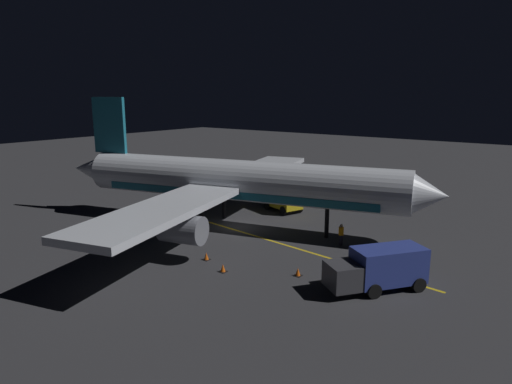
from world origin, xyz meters
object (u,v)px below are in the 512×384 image
(baggage_truck, at_px, (380,269))
(ground_crew_worker, at_px, (341,235))
(traffic_cone_near_left, at_px, (223,268))
(airliner, at_px, (232,182))
(traffic_cone_near_right, at_px, (206,256))
(traffic_cone_under_wing, at_px, (298,272))
(catering_truck, at_px, (280,197))

(baggage_truck, height_order, ground_crew_worker, baggage_truck)
(baggage_truck, relative_size, traffic_cone_near_left, 11.25)
(traffic_cone_near_left, bearing_deg, airliner, -143.46)
(traffic_cone_near_right, xyz_separation_m, traffic_cone_under_wing, (-1.47, 6.86, 0.00))
(airliner, xyz_separation_m, catering_truck, (-7.52, 0.16, -2.78))
(airliner, relative_size, traffic_cone_near_right, 65.41)
(baggage_truck, bearing_deg, airliner, -107.36)
(baggage_truck, relative_size, traffic_cone_under_wing, 11.25)
(catering_truck, height_order, traffic_cone_near_left, catering_truck)
(ground_crew_worker, bearing_deg, traffic_cone_near_left, -21.75)
(ground_crew_worker, bearing_deg, traffic_cone_near_right, -35.87)
(airliner, relative_size, traffic_cone_near_left, 65.41)
(catering_truck, bearing_deg, traffic_cone_under_wing, 37.86)
(baggage_truck, height_order, traffic_cone_near_right, baggage_truck)
(traffic_cone_near_left, bearing_deg, catering_truck, -158.91)
(catering_truck, relative_size, traffic_cone_near_left, 11.03)
(baggage_truck, height_order, traffic_cone_under_wing, baggage_truck)
(airliner, relative_size, baggage_truck, 5.82)
(traffic_cone_near_right, bearing_deg, traffic_cone_near_left, 68.05)
(traffic_cone_near_right, distance_m, traffic_cone_under_wing, 7.01)
(airliner, bearing_deg, baggage_truck, 72.64)
(ground_crew_worker, distance_m, traffic_cone_near_left, 10.52)
(catering_truck, distance_m, traffic_cone_near_right, 15.64)
(catering_truck, relative_size, traffic_cone_under_wing, 11.03)
(airliner, bearing_deg, ground_crew_worker, 96.35)
(airliner, height_order, traffic_cone_under_wing, airliner)
(ground_crew_worker, bearing_deg, traffic_cone_under_wing, 4.06)
(traffic_cone_under_wing, bearing_deg, traffic_cone_near_left, -60.89)
(baggage_truck, bearing_deg, catering_truck, -128.44)
(baggage_truck, xyz_separation_m, ground_crew_worker, (-6.11, -5.62, -0.45))
(baggage_truck, bearing_deg, traffic_cone_under_wing, -76.87)
(catering_truck, height_order, traffic_cone_near_right, catering_truck)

